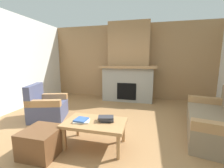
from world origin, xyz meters
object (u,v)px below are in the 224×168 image
(ottoman, at_px, (42,142))
(armchair, at_px, (47,107))
(couch, at_px, (217,121))
(coffee_table, at_px, (95,125))
(fireplace, at_px, (128,67))

(ottoman, bearing_deg, armchair, 124.60)
(couch, bearing_deg, coffee_table, -157.65)
(fireplace, height_order, couch, fireplace)
(fireplace, bearing_deg, armchair, -127.50)
(armchair, height_order, coffee_table, armchair)
(coffee_table, height_order, ottoman, coffee_table)
(coffee_table, bearing_deg, ottoman, -150.91)
(armchair, bearing_deg, couch, 0.79)
(fireplace, distance_m, ottoman, 3.67)
(armchair, xyz_separation_m, ottoman, (0.84, -1.22, -0.09))
(armchair, bearing_deg, fireplace, 52.50)
(fireplace, distance_m, armchair, 2.92)
(armchair, distance_m, ottoman, 1.48)
(armchair, height_order, ottoman, armchair)
(fireplace, relative_size, coffee_table, 2.70)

